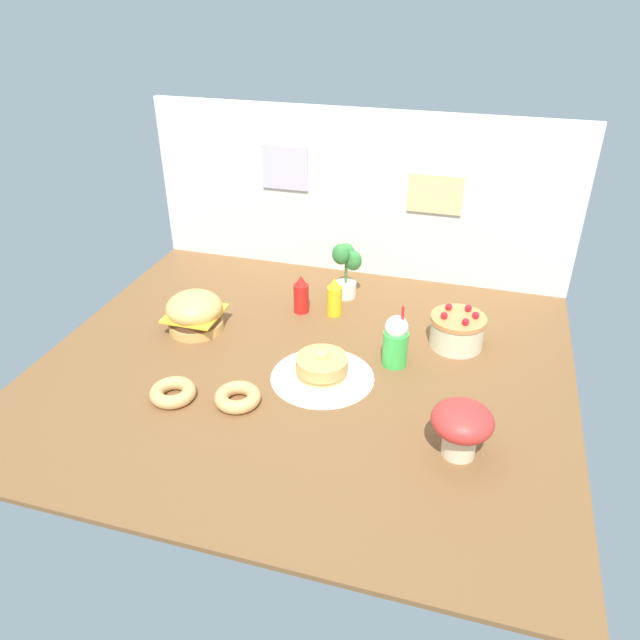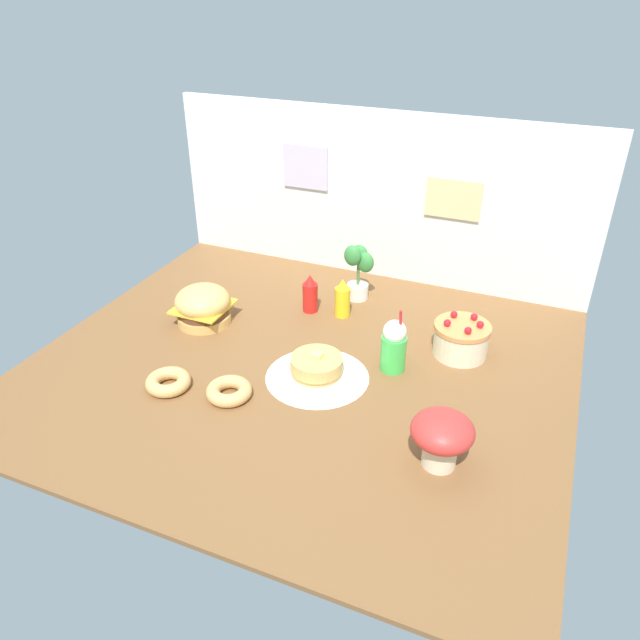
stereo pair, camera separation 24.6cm
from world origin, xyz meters
TOP-DOWN VIEW (x-y plane):
  - ground_plane at (0.00, 0.00)m, footprint 2.12×1.85m
  - back_wall at (-0.00, 0.92)m, footprint 2.12×0.04m
  - doily_mat at (0.10, -0.05)m, footprint 0.41×0.41m
  - burger at (-0.54, 0.14)m, footprint 0.25×0.25m
  - pancake_stack at (0.10, -0.06)m, footprint 0.32×0.32m
  - layer_cake at (0.58, 0.33)m, footprint 0.23×0.23m
  - ketchup_bottle at (-0.14, 0.43)m, footprint 0.07×0.07m
  - mustard_bottle at (0.01, 0.44)m, footprint 0.07×0.07m
  - cream_soda_cup at (0.35, 0.12)m, footprint 0.10×0.10m
  - donut_pink_glaze at (-0.40, -0.34)m, footprint 0.17×0.17m
  - donut_chocolate at (-0.16, -0.30)m, footprint 0.17×0.17m
  - potted_plant at (0.02, 0.63)m, footprint 0.13×0.11m
  - mushroom_stool at (0.65, -0.34)m, footprint 0.20×0.20m

SIDE VIEW (x-z plane):
  - ground_plane at x=0.00m, z-range -0.02..0.00m
  - doily_mat at x=0.10m, z-range 0.00..0.00m
  - donut_pink_glaze at x=-0.40m, z-range 0.00..0.05m
  - donut_chocolate at x=-0.16m, z-range 0.00..0.05m
  - pancake_stack at x=0.10m, z-range -0.01..0.10m
  - layer_cake at x=0.58m, z-range -0.01..0.16m
  - burger at x=-0.54m, z-range 0.00..0.17m
  - ketchup_bottle at x=-0.14m, z-range -0.01..0.18m
  - mustard_bottle at x=0.01m, z-range -0.01..0.18m
  - cream_soda_cup at x=0.35m, z-range -0.03..0.25m
  - mushroom_stool at x=0.65m, z-range 0.02..0.22m
  - potted_plant at x=0.02m, z-range 0.01..0.29m
  - back_wall at x=0.00m, z-range 0.00..0.84m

